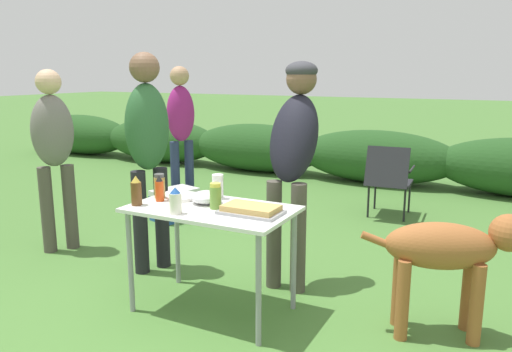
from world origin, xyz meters
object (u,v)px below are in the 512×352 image
(standing_person_in_dark_puffer, at_px, (181,123))
(camp_chair_green_behind_table, at_px, (389,177))
(standing_person_with_beanie, at_px, (148,142))
(dog, at_px, (450,252))
(spice_jar, at_px, (160,186))
(standing_person_in_red_jacket, at_px, (294,147))
(hot_sauce_bottle, at_px, (160,189))
(folding_table, at_px, (212,218))
(standing_person_in_navy_coat, at_px, (53,144))
(mayo_bottle, at_px, (175,201))
(plate_stack, at_px, (182,198))
(cooler_box, at_px, (175,204))
(mixing_bowl, at_px, (206,197))
(relish_jar, at_px, (216,196))
(beer_bottle, at_px, (136,191))
(food_tray, at_px, (251,210))
(paper_cup_stack, at_px, (218,187))

(standing_person_in_dark_puffer, xyz_separation_m, camp_chair_green_behind_table, (2.34, 0.68, -0.57))
(standing_person_with_beanie, xyz_separation_m, dog, (2.32, -0.02, -0.53))
(spice_jar, distance_m, standing_person_with_beanie, 0.57)
(spice_jar, distance_m, standing_person_in_red_jacket, 1.03)
(hot_sauce_bottle, bearing_deg, standing_person_in_red_jacket, 43.86)
(folding_table, bearing_deg, standing_person_in_navy_coat, 168.52)
(folding_table, distance_m, hot_sauce_bottle, 0.44)
(mayo_bottle, relative_size, hot_sauce_bottle, 0.95)
(plate_stack, bearing_deg, cooler_box, 128.07)
(plate_stack, distance_m, dog, 1.81)
(standing_person_with_beanie, relative_size, cooler_box, 3.24)
(mixing_bowl, distance_m, spice_jar, 0.38)
(dog, bearing_deg, mayo_bottle, -87.63)
(mayo_bottle, relative_size, camp_chair_green_behind_table, 0.21)
(relish_jar, distance_m, standing_person_in_red_jacket, 0.78)
(standing_person_in_navy_coat, bearing_deg, hot_sauce_bottle, -74.34)
(standing_person_with_beanie, bearing_deg, beer_bottle, -127.13)
(standing_person_in_red_jacket, relative_size, standing_person_with_beanie, 0.96)
(folding_table, height_order, camp_chair_green_behind_table, camp_chair_green_behind_table)
(camp_chair_green_behind_table, bearing_deg, mixing_bowl, -106.42)
(food_tray, relative_size, hot_sauce_bottle, 2.18)
(mixing_bowl, xyz_separation_m, hot_sauce_bottle, (-0.32, -0.09, 0.04))
(mixing_bowl, xyz_separation_m, standing_person_in_dark_puffer, (-1.69, 2.09, 0.25))
(mixing_bowl, distance_m, relish_jar, 0.16)
(paper_cup_stack, bearing_deg, standing_person_in_red_jacket, 48.85)
(camp_chair_green_behind_table, distance_m, cooler_box, 2.43)
(paper_cup_stack, relative_size, hot_sauce_bottle, 0.97)
(dog, bearing_deg, hot_sauce_bottle, -96.63)
(spice_jar, distance_m, beer_bottle, 0.23)
(plate_stack, distance_m, standing_person_in_red_jacket, 0.91)
(paper_cup_stack, height_order, standing_person_in_navy_coat, standing_person_in_navy_coat)
(standing_person_in_navy_coat, bearing_deg, standing_person_in_dark_puffer, 26.75)
(food_tray, xyz_separation_m, standing_person_with_beanie, (-1.15, 0.41, 0.32))
(paper_cup_stack, height_order, camp_chair_green_behind_table, paper_cup_stack)
(dog, bearing_deg, standing_person_in_dark_puffer, -137.23)
(folding_table, height_order, relish_jar, relish_jar)
(standing_person_in_dark_puffer, distance_m, standing_person_with_beanie, 1.99)
(cooler_box, bearing_deg, relish_jar, -120.87)
(mayo_bottle, height_order, hot_sauce_bottle, hot_sauce_bottle)
(standing_person_in_navy_coat, bearing_deg, standing_person_with_beanie, -58.51)
(standing_person_with_beanie, distance_m, standing_person_in_navy_coat, 1.07)
(mixing_bowl, distance_m, standing_person_in_navy_coat, 1.85)
(spice_jar, bearing_deg, standing_person_in_dark_puffer, 121.80)
(relish_jar, relative_size, standing_person_with_beanie, 0.10)
(hot_sauce_bottle, relative_size, standing_person_with_beanie, 0.10)
(standing_person_in_red_jacket, bearing_deg, folding_table, -114.58)
(paper_cup_stack, relative_size, beer_bottle, 0.87)
(standing_person_with_beanie, height_order, camp_chair_green_behind_table, standing_person_with_beanie)
(folding_table, xyz_separation_m, mixing_bowl, (-0.09, 0.07, 0.12))
(paper_cup_stack, xyz_separation_m, cooler_box, (-1.47, 1.47, -0.66))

